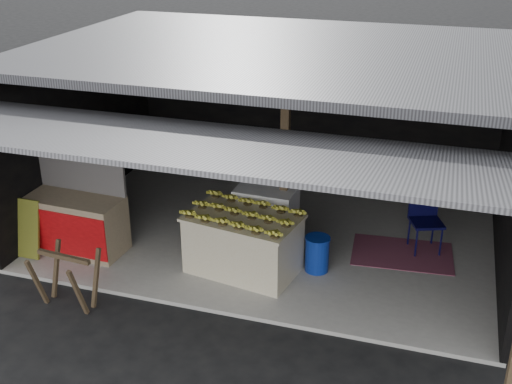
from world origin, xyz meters
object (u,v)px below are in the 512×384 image
(white_crate, at_px, (266,218))
(neighbor_stall, at_px, (75,220))
(water_barrel, at_px, (317,255))
(banana_table, at_px, (243,244))
(plastic_chair, at_px, (425,214))
(sawhorse, at_px, (66,274))

(white_crate, xyz_separation_m, neighbor_stall, (-2.76, -0.92, -0.02))
(neighbor_stall, height_order, water_barrel, neighbor_stall)
(neighbor_stall, bearing_deg, banana_table, 5.83)
(plastic_chair, bearing_deg, banana_table, -170.08)
(white_crate, relative_size, water_barrel, 1.96)
(sawhorse, xyz_separation_m, plastic_chair, (4.36, 2.97, 0.14))
(banana_table, xyz_separation_m, neighbor_stall, (-2.66, -0.15, 0.04))
(banana_table, distance_m, white_crate, 0.78)
(white_crate, distance_m, water_barrel, 1.04)
(neighbor_stall, relative_size, water_barrel, 3.13)
(white_crate, bearing_deg, plastic_chair, 19.26)
(neighbor_stall, relative_size, sawhorse, 1.98)
(white_crate, xyz_separation_m, water_barrel, (0.91, -0.44, -0.24))
(sawhorse, bearing_deg, water_barrel, 36.18)
(neighbor_stall, bearing_deg, plastic_chair, 20.48)
(white_crate, height_order, sawhorse, white_crate)
(sawhorse, xyz_separation_m, water_barrel, (2.96, 1.81, -0.18))
(sawhorse, height_order, plastic_chair, plastic_chair)
(white_crate, relative_size, plastic_chair, 1.02)
(plastic_chair, bearing_deg, sawhorse, -167.45)
(neighbor_stall, distance_m, plastic_chair, 5.33)
(water_barrel, bearing_deg, plastic_chair, 39.62)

